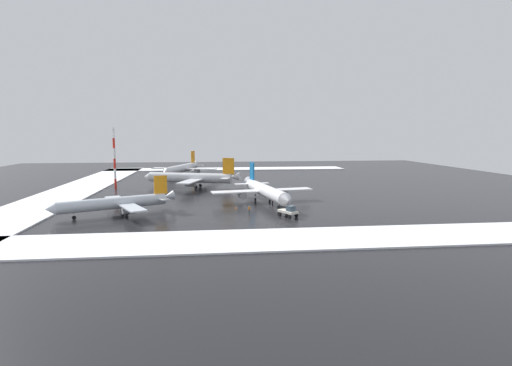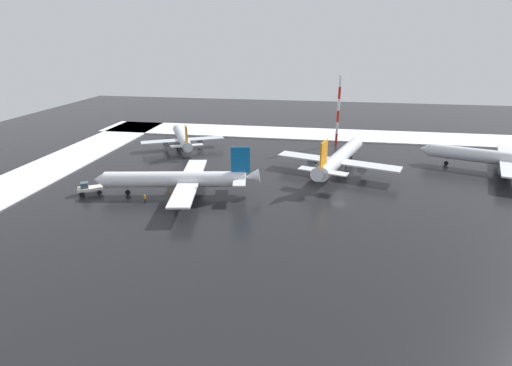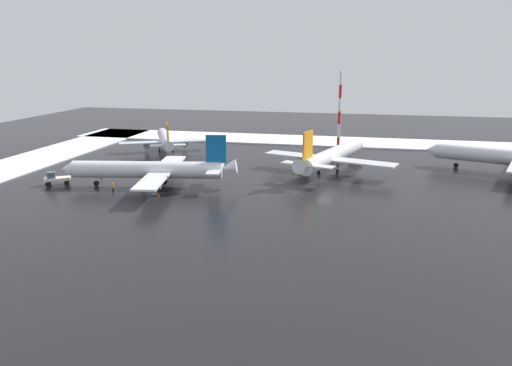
{
  "view_description": "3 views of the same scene",
  "coord_description": "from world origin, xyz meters",
  "views": [
    {
      "loc": [
        131.1,
        -7.82,
        17.77
      ],
      "look_at": [
        20.79,
        4.69,
        3.9
      ],
      "focal_mm": 28.0,
      "sensor_mm": 36.0,
      "label": 1
    },
    {
      "loc": [
        4.17,
        75.32,
        29.38
      ],
      "look_at": [
        16.3,
        3.04,
        2.3
      ],
      "focal_mm": 28.0,
      "sensor_mm": 36.0,
      "label": 2
    },
    {
      "loc": [
        -6.78,
        87.82,
        23.46
      ],
      "look_at": [
        10.83,
        8.56,
        2.5
      ],
      "focal_mm": 35.0,
      "sensor_mm": 36.0,
      "label": 3
    }
  ],
  "objects": [
    {
      "name": "traffic_cone_mid_line",
      "position": [
        27.1,
        11.75,
        0.28
      ],
      "size": [
        0.36,
        0.36,
        0.55
      ],
      "primitive_type": "cone",
      "color": "orange",
      "rests_on": "ground_plane"
    },
    {
      "name": "snow_bank_far",
      "position": [
        0.0,
        -50.0,
        0.16
      ],
      "size": [
        152.0,
        16.0,
        0.31
      ],
      "primitive_type": "cube",
      "color": "white",
      "rests_on": "ground_plane"
    },
    {
      "name": "ground_crew_near_tug",
      "position": [
        32.17,
        7.65,
        0.97
      ],
      "size": [
        0.36,
        0.36,
        1.71
      ],
      "rotation": [
        0.0,
        0.0,
        0.52
      ],
      "color": "black",
      "rests_on": "ground_plane"
    },
    {
      "name": "airplane_parked_portside",
      "position": [
        -0.28,
        -13.97,
        3.28
      ],
      "size": [
        27.45,
        32.58,
        9.92
      ],
      "rotation": [
        0.0,
        0.0,
        4.4
      ],
      "color": "silver",
      "rests_on": "ground_plane"
    },
    {
      "name": "traffic_cone_wingtip_side",
      "position": [
        38.19,
        -2.05,
        0.28
      ],
      "size": [
        0.36,
        0.36,
        0.55
      ],
      "primitive_type": "cone",
      "color": "orange",
      "rests_on": "ground_plane"
    },
    {
      "name": "pushback_tug",
      "position": [
        48.82,
        8.53,
        1.28
      ],
      "size": [
        5.08,
        4.2,
        2.5
      ],
      "rotation": [
        0.0,
        0.0,
        0.52
      ],
      "color": "silver",
      "rests_on": "ground_plane"
    },
    {
      "name": "airplane_distant_tail",
      "position": [
        42.48,
        -28.42,
        2.67
      ],
      "size": [
        21.58,
        25.34,
        8.09
      ],
      "rotation": [
        0.0,
        0.0,
        5.18
      ],
      "color": "silver",
      "rests_on": "ground_plane"
    },
    {
      "name": "ground_crew_by_nose_gear",
      "position": [
        44.19,
        0.51,
        0.97
      ],
      "size": [
        0.36,
        0.36,
        1.71
      ],
      "rotation": [
        0.0,
        0.0,
        1.32
      ],
      "color": "black",
      "rests_on": "ground_plane"
    },
    {
      "name": "snow_bank_right",
      "position": [
        67.0,
        0.0,
        0.16
      ],
      "size": [
        14.0,
        116.0,
        0.31
      ],
      "primitive_type": "cube",
      "color": "white",
      "rests_on": "ground_plane"
    },
    {
      "name": "ground_plane",
      "position": [
        0.0,
        0.0,
        0.0
      ],
      "size": [
        240.0,
        240.0,
        0.0
      ],
      "primitive_type": "plane",
      "color": "black"
    },
    {
      "name": "ground_crew_mid_apron",
      "position": [
        36.02,
        10.94,
        0.97
      ],
      "size": [
        0.36,
        0.36,
        1.71
      ],
      "rotation": [
        0.0,
        0.0,
        1.1
      ],
      "color": "black",
      "rests_on": "ground_plane"
    },
    {
      "name": "airplane_parked_starboard",
      "position": [
        30.96,
        5.82,
        3.18
      ],
      "size": [
        32.3,
        26.98,
        9.63
      ],
      "rotation": [
        0.0,
        0.0,
        0.18
      ],
      "color": "white",
      "rests_on": "ground_plane"
    },
    {
      "name": "antenna_mast",
      "position": [
        -0.06,
        -38.34,
        9.77
      ],
      "size": [
        0.7,
        0.7,
        19.54
      ],
      "color": "red",
      "rests_on": "ground_plane"
    },
    {
      "name": "traffic_cone_near_nose",
      "position": [
        30.71,
        9.63,
        0.28
      ],
      "size": [
        0.36,
        0.36,
        0.55
      ],
      "primitive_type": "cone",
      "color": "orange",
      "rests_on": "ground_plane"
    }
  ]
}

